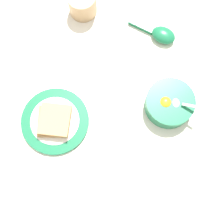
% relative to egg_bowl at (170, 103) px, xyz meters
% --- Properties ---
extents(ground_plane, '(3.00, 3.00, 0.00)m').
position_rel_egg_bowl_xyz_m(ground_plane, '(-0.08, -0.16, -0.03)').
color(ground_plane, silver).
extents(egg_bowl, '(0.13, 0.14, 0.08)m').
position_rel_egg_bowl_xyz_m(egg_bowl, '(0.00, 0.00, 0.00)').
color(egg_bowl, '#196B42').
rests_on(egg_bowl, ground_plane).
extents(toast_plate, '(0.18, 0.18, 0.01)m').
position_rel_egg_bowl_xyz_m(toast_plate, '(0.02, -0.31, -0.02)').
color(toast_plate, '#196B42').
rests_on(toast_plate, ground_plane).
extents(toast_sandwich, '(0.10, 0.10, 0.03)m').
position_rel_egg_bowl_xyz_m(toast_sandwich, '(0.02, -0.31, -0.00)').
color(toast_sandwich, tan).
rests_on(toast_sandwich, toast_plate).
extents(soup_spoon, '(0.11, 0.14, 0.03)m').
position_rel_egg_bowl_xyz_m(soup_spoon, '(-0.21, 0.00, -0.01)').
color(soup_spoon, '#196B42').
rests_on(soup_spoon, ground_plane).
extents(drinking_cup, '(0.08, 0.08, 0.07)m').
position_rel_egg_bowl_xyz_m(drinking_cup, '(-0.32, -0.21, 0.01)').
color(drinking_cup, tan).
rests_on(drinking_cup, ground_plane).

